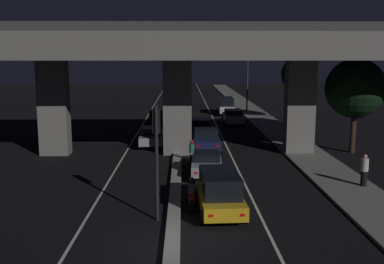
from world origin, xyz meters
TOP-DOWN VIEW (x-y plane):
  - ground_plane at (0.00, 0.00)m, footprint 200.00×200.00m
  - lane_line_left_inner at (-3.64, 35.00)m, footprint 0.12×126.00m
  - lane_line_right_inner at (3.64, 35.00)m, footprint 0.12×126.00m
  - median_divider at (0.00, 35.00)m, footprint 0.55×126.00m
  - sidewalk_right at (8.79, 28.00)m, footprint 2.96×126.00m
  - elevated_overpass at (-0.34, 15.42)m, footprint 35.26×10.49m
  - traffic_light_left_of_median at (-0.68, 2.70)m, footprint 0.30×0.49m
  - street_lamp at (7.60, 37.72)m, footprint 2.54×0.32m
  - car_taxi_yellow_lead at (1.96, 3.56)m, footprint 2.07×4.21m
  - car_silver_second at (1.71, 9.68)m, footprint 1.96×4.09m
  - car_dark_blue_third at (2.01, 16.82)m, footprint 2.08×4.68m
  - car_dark_red_fourth at (1.84, 22.31)m, footprint 2.16×4.57m
  - car_silver_fifth at (5.32, 29.01)m, footprint 1.97×4.33m
  - car_white_sixth at (5.42, 37.29)m, footprint 1.97×4.81m
  - car_silver_lead_oncoming at (-2.02, 18.49)m, footprint 1.99×4.36m
  - car_dark_red_second_oncoming at (-2.12, 28.95)m, footprint 2.08×4.65m
  - motorcycle_red_filtering_near at (0.75, 4.15)m, footprint 0.32×1.84m
  - motorcycle_white_filtering_mid at (0.92, 12.45)m, footprint 0.34×1.94m
  - pedestrian_on_sidewalk at (9.59, 6.96)m, footprint 0.39×0.39m
  - roadside_tree_kerbside_near at (12.20, 15.55)m, footprint 4.10×4.10m
  - roadside_tree_kerbside_mid at (12.38, 31.29)m, footprint 3.75×3.75m

SIDE VIEW (x-z plane):
  - ground_plane at x=0.00m, z-range 0.00..0.00m
  - lane_line_left_inner at x=-3.64m, z-range 0.00..0.00m
  - lane_line_right_inner at x=3.64m, z-range 0.00..0.00m
  - sidewalk_right at x=8.79m, z-range 0.00..0.13m
  - median_divider at x=0.00m, z-range 0.00..0.22m
  - motorcycle_red_filtering_near at x=0.75m, z-range -0.10..1.29m
  - motorcycle_white_filtering_mid at x=0.92m, z-range -0.12..1.38m
  - car_silver_second at x=1.71m, z-range 0.03..1.38m
  - car_silver_lead_oncoming at x=-2.02m, z-range 0.04..1.39m
  - car_dark_red_second_oncoming at x=-2.12m, z-range 0.01..1.46m
  - car_dark_blue_third at x=2.01m, z-range 0.01..1.52m
  - car_silver_fifth at x=5.32m, z-range 0.02..1.52m
  - car_dark_red_fourth at x=1.84m, z-range 0.04..1.56m
  - car_taxi_yellow_lead at x=1.96m, z-range 0.04..1.80m
  - pedestrian_on_sidewalk at x=9.59m, z-range 0.12..1.76m
  - car_white_sixth at x=5.42m, z-range 0.04..1.97m
  - traffic_light_left_of_median at x=-0.68m, z-range 0.87..5.62m
  - roadside_tree_kerbside_near at x=12.20m, z-range 1.21..7.75m
  - roadside_tree_kerbside_mid at x=12.38m, z-range 1.47..8.22m
  - street_lamp at x=7.60m, z-range 0.77..9.41m
  - elevated_overpass at x=-0.34m, z-range 2.43..11.37m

